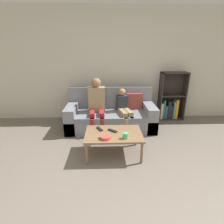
# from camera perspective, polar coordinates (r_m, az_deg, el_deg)

# --- Properties ---
(ground_plane) EXTENTS (22.00, 22.00, 0.00)m
(ground_plane) POSITION_cam_1_polar(r_m,az_deg,el_deg) (2.17, 4.38, -31.47)
(ground_plane) COLOR #70665B
(wall_back) EXTENTS (12.00, 0.06, 2.60)m
(wall_back) POSITION_cam_1_polar(r_m,az_deg,el_deg) (4.32, 0.61, 14.80)
(wall_back) COLOR beige
(wall_back) RESTS_ON ground_plane
(couch) EXTENTS (1.91, 0.87, 0.87)m
(couch) POSITION_cam_1_polar(r_m,az_deg,el_deg) (3.94, -0.28, -1.00)
(couch) COLOR gray
(couch) RESTS_ON ground_plane
(bookshelf) EXTENTS (0.62, 0.28, 1.17)m
(bookshelf) POSITION_cam_1_polar(r_m,az_deg,el_deg) (4.61, 18.44, 3.24)
(bookshelf) COLOR #332D28
(bookshelf) RESTS_ON ground_plane
(coffee_table) EXTENTS (0.92, 0.63, 0.40)m
(coffee_table) POSITION_cam_1_polar(r_m,az_deg,el_deg) (2.89, 0.52, -7.54)
(coffee_table) COLOR brown
(coffee_table) RESTS_ON ground_plane
(person_adult) EXTENTS (0.37, 0.62, 1.12)m
(person_adult) POSITION_cam_1_polar(r_m,az_deg,el_deg) (3.75, -5.03, 3.46)
(person_adult) COLOR maroon
(person_adult) RESTS_ON ground_plane
(person_child) EXTENTS (0.36, 0.64, 0.89)m
(person_child) POSITION_cam_1_polar(r_m,az_deg,el_deg) (3.75, 3.91, 1.30)
(person_child) COLOR #9E8966
(person_child) RESTS_ON ground_plane
(cup_near) EXTENTS (0.08, 0.08, 0.09)m
(cup_near) POSITION_cam_1_polar(r_m,az_deg,el_deg) (2.70, 4.43, -7.70)
(cup_near) COLOR #4CB77A
(cup_near) RESTS_ON coffee_table
(tv_remote_0) EXTENTS (0.12, 0.17, 0.02)m
(tv_remote_0) POSITION_cam_1_polar(r_m,az_deg,el_deg) (2.99, -4.06, -5.52)
(tv_remote_0) COLOR black
(tv_remote_0) RESTS_ON coffee_table
(tv_remote_1) EXTENTS (0.16, 0.15, 0.02)m
(tv_remote_1) POSITION_cam_1_polar(r_m,az_deg,el_deg) (2.92, 0.17, -6.11)
(tv_remote_1) COLOR black
(tv_remote_1) RESTS_ON coffee_table
(snack_bowl) EXTENTS (0.17, 0.17, 0.05)m
(snack_bowl) POSITION_cam_1_polar(r_m,az_deg,el_deg) (2.70, -2.07, -8.18)
(snack_bowl) COLOR #DB4C47
(snack_bowl) RESTS_ON coffee_table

